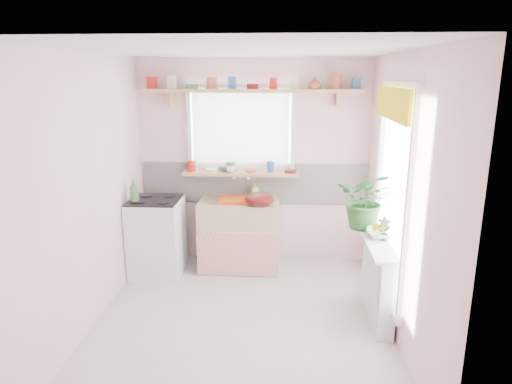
{
  "coord_description": "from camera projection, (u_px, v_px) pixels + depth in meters",
  "views": [
    {
      "loc": [
        0.39,
        -3.89,
        2.31
      ],
      "look_at": [
        0.1,
        0.55,
        1.15
      ],
      "focal_mm": 32.0,
      "sensor_mm": 36.0,
      "label": 1
    }
  ],
  "objects": [
    {
      "name": "shelf_vase",
      "position": [
        314.0,
        83.0,
        5.13
      ],
      "size": [
        0.16,
        0.16,
        0.14
      ],
      "primitive_type": "imported",
      "rotation": [
        0.0,
        0.0,
        0.25
      ],
      "color": "#B14536",
      "rests_on": "pine_shelf"
    },
    {
      "name": "jade_plant",
      "position": [
        366.0,
        200.0,
        4.6
      ],
      "size": [
        0.67,
        0.63,
        0.61
      ],
      "primitive_type": "imported",
      "rotation": [
        0.0,
        0.0,
        -0.33
      ],
      "color": "#245A24",
      "rests_on": "radiator_ledge"
    },
    {
      "name": "sill_cup",
      "position": [
        231.0,
        169.0,
        5.45
      ],
      "size": [
        0.14,
        0.14,
        0.09
      ],
      "primitive_type": "imported",
      "rotation": [
        0.0,
        0.0,
        -0.39
      ],
      "color": "white",
      "rests_on": "windowsill"
    },
    {
      "name": "shelf_crockery",
      "position": [
        253.0,
        84.0,
        5.23
      ],
      "size": [
        2.47,
        0.11,
        0.12
      ],
      "color": "red",
      "rests_on": "pine_shelf"
    },
    {
      "name": "room",
      "position": [
        311.0,
        166.0,
        4.81
      ],
      "size": [
        3.2,
        3.2,
        3.2
      ],
      "color": "silver",
      "rests_on": "ground"
    },
    {
      "name": "cooker_bottle",
      "position": [
        134.0,
        191.0,
        5.08
      ],
      "size": [
        0.12,
        0.12,
        0.26
      ],
      "primitive_type": "imported",
      "rotation": [
        0.0,
        0.0,
        0.26
      ],
      "color": "#3A7540",
      "rests_on": "cooker"
    },
    {
      "name": "soap_bottle_sink",
      "position": [
        255.0,
        190.0,
        5.58
      ],
      "size": [
        0.1,
        0.1,
        0.17
      ],
      "primitive_type": "imported",
      "rotation": [
        0.0,
        0.0,
        0.4
      ],
      "color": "#E1EC69",
      "rests_on": "sink_unit"
    },
    {
      "name": "dish_tray",
      "position": [
        237.0,
        200.0,
        5.36
      ],
      "size": [
        0.47,
        0.38,
        0.04
      ],
      "primitive_type": "cube",
      "rotation": [
        0.0,
        0.0,
        0.14
      ],
      "color": "#E84D14",
      "rests_on": "sink_unit"
    },
    {
      "name": "sink_unit",
      "position": [
        240.0,
        234.0,
        5.52
      ],
      "size": [
        0.95,
        0.65,
        1.11
      ],
      "color": "white",
      "rests_on": "ground"
    },
    {
      "name": "fruit_bowl",
      "position": [
        382.0,
        234.0,
        4.41
      ],
      "size": [
        0.33,
        0.33,
        0.07
      ],
      "primitive_type": "imported",
      "rotation": [
        0.0,
        0.0,
        -0.12
      ],
      "color": "silver",
      "rests_on": "radiator_ledge"
    },
    {
      "name": "cooker",
      "position": [
        157.0,
        237.0,
        5.34
      ],
      "size": [
        0.58,
        0.58,
        0.93
      ],
      "color": "white",
      "rests_on": "ground"
    },
    {
      "name": "sill_bowl",
      "position": [
        227.0,
        168.0,
        5.57
      ],
      "size": [
        0.24,
        0.24,
        0.06
      ],
      "primitive_type": "imported",
      "rotation": [
        0.0,
        0.0,
        0.29
      ],
      "color": "#3464AC",
      "rests_on": "windowsill"
    },
    {
      "name": "sill_crockery",
      "position": [
        237.0,
        167.0,
        5.5
      ],
      "size": [
        1.35,
        0.11,
        0.12
      ],
      "color": "red",
      "rests_on": "windowsill"
    },
    {
      "name": "radiator_ledge",
      "position": [
        378.0,
        279.0,
        4.38
      ],
      "size": [
        0.22,
        0.95,
        0.78
      ],
      "color": "white",
      "rests_on": "ground"
    },
    {
      "name": "windowsill",
      "position": [
        241.0,
        173.0,
        5.52
      ],
      "size": [
        1.4,
        0.22,
        0.04
      ],
      "primitive_type": "cube",
      "color": "tan",
      "rests_on": "room"
    },
    {
      "name": "herb_pot",
      "position": [
        384.0,
        229.0,
        4.3
      ],
      "size": [
        0.13,
        0.09,
        0.23
      ],
      "primitive_type": "imported",
      "rotation": [
        0.0,
        0.0,
        -0.09
      ],
      "color": "#265F26",
      "rests_on": "radiator_ledge"
    },
    {
      "name": "pine_shelf",
      "position": [
        253.0,
        91.0,
        5.25
      ],
      "size": [
        2.52,
        0.24,
        0.04
      ],
      "primitive_type": "cube",
      "color": "tan",
      "rests_on": "room"
    },
    {
      "name": "fruit",
      "position": [
        382.0,
        228.0,
        4.4
      ],
      "size": [
        0.2,
        0.14,
        0.1
      ],
      "color": "orange",
      "rests_on": "fruit_bowl"
    },
    {
      "name": "colander",
      "position": [
        259.0,
        199.0,
        5.19
      ],
      "size": [
        0.35,
        0.35,
        0.15
      ],
      "primitive_type": "ellipsoid",
      "rotation": [
        0.0,
        0.0,
        0.04
      ],
      "color": "#500D10",
      "rests_on": "sink_unit"
    }
  ]
}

